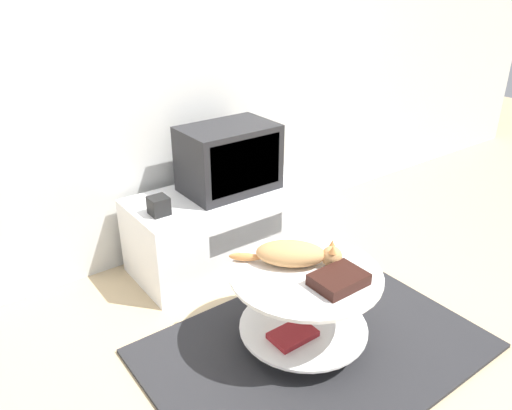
{
  "coord_description": "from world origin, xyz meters",
  "views": [
    {
      "loc": [
        -1.41,
        -1.4,
        1.76
      ],
      "look_at": [
        0.07,
        0.59,
        0.57
      ],
      "focal_mm": 35.0,
      "sensor_mm": 36.0,
      "label": 1
    }
  ],
  "objects": [
    {
      "name": "ground_plane",
      "position": [
        0.0,
        0.0,
        0.0
      ],
      "size": [
        12.0,
        12.0,
        0.0
      ],
      "primitive_type": "plane",
      "color": "tan"
    },
    {
      "name": "wall_back",
      "position": [
        0.0,
        1.37,
        1.3
      ],
      "size": [
        8.0,
        0.05,
        2.6
      ],
      "color": "silver",
      "rests_on": "ground_plane"
    },
    {
      "name": "rug",
      "position": [
        0.0,
        0.0,
        0.01
      ],
      "size": [
        1.63,
        1.16,
        0.02
      ],
      "color": "#28282B",
      "rests_on": "ground_plane"
    },
    {
      "name": "tv_stand",
      "position": [
        0.12,
        1.01,
        0.25
      ],
      "size": [
        1.19,
        0.53,
        0.49
      ],
      "color": "white",
      "rests_on": "ground_plane"
    },
    {
      "name": "tv",
      "position": [
        0.17,
        1.01,
        0.7
      ],
      "size": [
        0.57,
        0.38,
        0.41
      ],
      "color": "#232326",
      "rests_on": "tv_stand"
    },
    {
      "name": "speaker",
      "position": [
        -0.35,
        0.95,
        0.54
      ],
      "size": [
        0.1,
        0.1,
        0.1
      ],
      "color": "black",
      "rests_on": "tv_stand"
    },
    {
      "name": "coffee_table",
      "position": [
        -0.03,
        0.07,
        0.28
      ],
      "size": [
        0.73,
        0.73,
        0.42
      ],
      "color": "#B2B2B7",
      "rests_on": "rug"
    },
    {
      "name": "dvd_box",
      "position": [
        0.02,
        -0.1,
        0.47
      ],
      "size": [
        0.24,
        0.18,
        0.06
      ],
      "color": "black",
      "rests_on": "coffee_table"
    },
    {
      "name": "cat",
      "position": [
        -0.02,
        0.15,
        0.5
      ],
      "size": [
        0.44,
        0.4,
        0.13
      ],
      "rotation": [
        0.0,
        0.0,
        -0.73
      ],
      "color": "tan",
      "rests_on": "coffee_table"
    }
  ]
}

